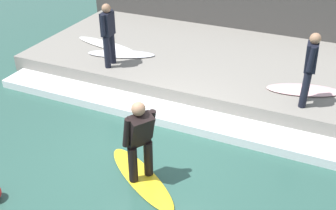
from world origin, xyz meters
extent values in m
plane|color=#2D564C|center=(0.00, 0.00, 0.00)|extent=(28.00, 28.00, 0.00)
cube|color=gray|center=(3.91, 0.00, 0.25)|extent=(4.40, 9.75, 0.50)
cube|color=#474442|center=(6.36, 0.00, 1.00)|extent=(0.50, 10.24, 1.99)
cube|color=white|center=(1.33, 0.00, 0.10)|extent=(0.77, 9.26, 0.19)
ellipsoid|color=yellow|center=(-0.69, -0.13, 0.03)|extent=(1.50, 1.92, 0.06)
cylinder|color=black|center=(-0.82, -0.05, 0.41)|extent=(0.16, 0.16, 0.69)
cylinder|color=black|center=(-0.57, -0.22, 0.41)|extent=(0.16, 0.16, 0.69)
cube|color=black|center=(-0.69, -0.13, 1.06)|extent=(0.55, 0.55, 0.65)
sphere|color=#A87A5B|center=(-0.69, -0.13, 1.47)|extent=(0.23, 0.23, 0.23)
cylinder|color=black|center=(-0.88, -0.01, 1.09)|extent=(0.11, 0.19, 0.55)
cylinder|color=black|center=(-0.51, -0.26, 1.09)|extent=(0.11, 0.19, 0.55)
cylinder|color=black|center=(2.43, -2.41, 0.89)|extent=(0.15, 0.15, 0.78)
cylinder|color=black|center=(2.15, -2.43, 0.89)|extent=(0.15, 0.15, 0.78)
cube|color=black|center=(2.29, -2.42, 1.56)|extent=(0.38, 0.27, 0.58)
sphere|color=#A87A5B|center=(2.29, -2.42, 1.94)|extent=(0.22, 0.22, 0.22)
cylinder|color=black|center=(2.50, -2.41, 1.59)|extent=(0.11, 0.12, 0.51)
cylinder|color=black|center=(2.08, -2.43, 1.59)|extent=(0.11, 0.12, 0.51)
ellipsoid|color=beige|center=(2.85, -2.37, 0.53)|extent=(1.01, 1.71, 0.06)
cylinder|color=black|center=(2.42, 2.25, 0.89)|extent=(0.15, 0.15, 0.79)
cylinder|color=black|center=(2.14, 2.24, 0.89)|extent=(0.15, 0.15, 0.79)
cube|color=black|center=(2.28, 2.25, 1.57)|extent=(0.38, 0.24, 0.56)
sphere|color=#A87A5B|center=(2.28, 2.25, 1.95)|extent=(0.21, 0.21, 0.21)
cylinder|color=black|center=(2.49, 2.26, 1.60)|extent=(0.11, 0.11, 0.50)
cylinder|color=black|center=(2.08, 2.23, 1.60)|extent=(0.11, 0.11, 0.50)
ellipsoid|color=silver|center=(2.94, 2.32, 0.53)|extent=(1.05, 1.86, 0.06)
ellipsoid|color=white|center=(3.33, 3.04, 0.53)|extent=(0.81, 2.07, 0.06)
camera|label=1|loc=(-5.35, -2.71, 4.73)|focal=42.00mm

